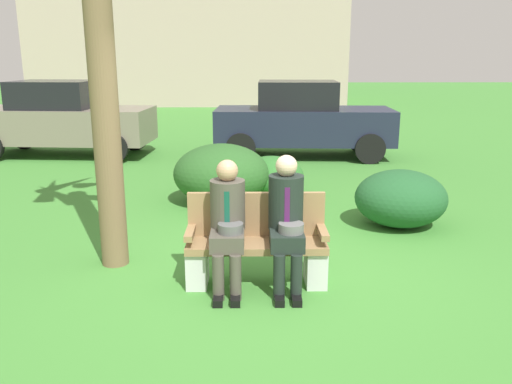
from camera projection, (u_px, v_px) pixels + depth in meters
name	position (u px, v px, depth m)	size (l,w,h in m)	color
ground_plane	(268.00, 274.00, 5.50)	(80.00, 80.00, 0.00)	#408433
park_bench	(256.00, 245.00, 5.23)	(1.38, 0.44, 0.90)	#99754C
seated_man_left	(228.00, 219.00, 5.02)	(0.34, 0.72, 1.27)	#4C473D
seated_man_right	(287.00, 217.00, 5.03)	(0.34, 0.72, 1.31)	#1E2823
shrub_near_bench	(401.00, 198.00, 6.99)	(1.22, 1.12, 0.76)	#21562B
shrub_mid_lawn	(221.00, 174.00, 8.08)	(1.47, 1.35, 0.92)	#2A5B25
shrub_far_lawn	(271.00, 176.00, 8.49)	(1.05, 0.96, 0.66)	#2E6D2B
parked_car_near	(62.00, 119.00, 11.82)	(4.01, 1.95, 1.68)	slate
parked_car_far	(302.00, 120.00, 11.70)	(3.97, 1.85, 1.68)	#1E2338
building_backdrop	(192.00, 3.00, 24.87)	(14.80, 6.36, 9.21)	#B8A092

